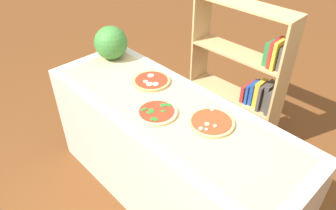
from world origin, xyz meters
The scene contains 8 objects.
ground_plane centered at (0.00, 0.00, 0.00)m, with size 12.00×12.00×0.00m, color brown.
counter centered at (0.00, 0.00, 0.44)m, with size 2.00×0.70×0.89m, color beige.
parchment_paper centered at (0.00, 0.00, 0.89)m, with size 1.83×0.56×0.00m, color tan.
pizza_mozzarella_0 centered at (-0.31, 0.12, 0.90)m, with size 0.28×0.28×0.03m.
pizza_spinach_1 centered at (0.00, -0.10, 0.90)m, with size 0.27×0.27×0.03m.
pizza_mushroom_2 centered at (0.31, 0.08, 0.90)m, with size 0.29×0.29×0.03m.
watermelon centered at (-0.83, 0.14, 1.02)m, with size 0.27×0.27×0.27m, color #387A33.
bookshelf centered at (-0.03, 1.02, 0.61)m, with size 0.90×0.28×1.31m.
Camera 1 is at (1.22, -1.16, 2.16)m, focal length 33.90 mm.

